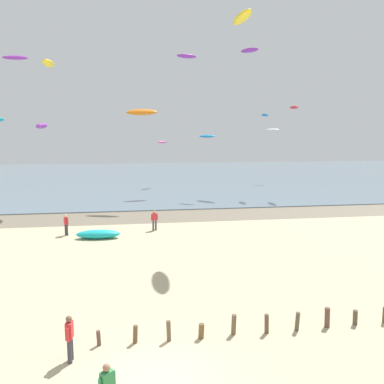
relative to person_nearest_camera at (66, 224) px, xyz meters
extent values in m
plane|color=#C6B58C|center=(6.13, -19.42, -0.92)|extent=(160.00, 160.00, 0.00)
cube|color=#7A6D59|center=(6.13, 6.07, -0.91)|extent=(120.00, 5.86, 0.01)
cube|color=slate|center=(6.13, 44.00, -0.87)|extent=(160.00, 70.00, 0.10)
cylinder|color=brown|center=(4.09, -17.01, -0.62)|extent=(0.18, 0.16, 0.60)
cylinder|color=brown|center=(5.47, -17.03, -0.57)|extent=(0.20, 0.18, 0.71)
cylinder|color=brown|center=(6.76, -17.07, -0.51)|extent=(0.19, 0.20, 0.83)
cylinder|color=brown|center=(8.05, -17.07, -0.62)|extent=(0.24, 0.23, 0.60)
cylinder|color=brown|center=(9.40, -16.96, -0.50)|extent=(0.21, 0.20, 0.83)
cylinder|color=brown|center=(10.74, -17.07, -0.52)|extent=(0.20, 0.18, 0.80)
cylinder|color=brown|center=(12.05, -17.05, -0.53)|extent=(0.20, 0.19, 0.79)
cylinder|color=brown|center=(13.41, -16.95, -0.51)|extent=(0.22, 0.26, 0.84)
cylinder|color=brown|center=(14.69, -16.94, -0.60)|extent=(0.22, 0.21, 0.65)
cylinder|color=brown|center=(16.02, -16.96, -0.57)|extent=(0.17, 0.16, 0.70)
cylinder|color=#383842|center=(-0.07, 0.09, -0.48)|extent=(0.16, 0.16, 0.88)
cylinder|color=#383842|center=(0.07, -0.09, -0.48)|extent=(0.16, 0.16, 0.88)
cube|color=red|center=(0.00, 0.00, 0.26)|extent=(0.39, 0.42, 0.60)
sphere|color=beige|center=(0.00, 0.00, 0.68)|extent=(0.22, 0.22, 0.22)
cylinder|color=red|center=(-0.15, 0.19, 0.21)|extent=(0.09, 0.09, 0.52)
cylinder|color=red|center=(0.15, -0.19, 0.21)|extent=(0.09, 0.09, 0.52)
cylinder|color=#383842|center=(3.19, -18.04, -0.48)|extent=(0.16, 0.16, 0.88)
cylinder|color=#383842|center=(3.21, -17.82, -0.48)|extent=(0.16, 0.16, 0.88)
cube|color=red|center=(3.20, -17.93, 0.26)|extent=(0.24, 0.37, 0.60)
sphere|color=brown|center=(3.20, -17.93, 0.68)|extent=(0.22, 0.22, 0.22)
cylinder|color=red|center=(3.18, -18.17, 0.21)|extent=(0.09, 0.09, 0.52)
cylinder|color=red|center=(3.22, -17.69, 0.21)|extent=(0.09, 0.09, 0.52)
cylinder|color=#4C4C56|center=(6.98, 0.60, -0.48)|extent=(0.16, 0.16, 0.88)
cylinder|color=#4C4C56|center=(7.20, 0.62, -0.48)|extent=(0.16, 0.16, 0.88)
cube|color=red|center=(7.09, 0.61, 0.26)|extent=(0.37, 0.24, 0.60)
sphere|color=tan|center=(7.09, 0.61, 0.68)|extent=(0.22, 0.22, 0.22)
cylinder|color=red|center=(6.85, 0.59, 0.21)|extent=(0.09, 0.09, 0.52)
cylinder|color=red|center=(7.33, 0.62, 0.21)|extent=(0.09, 0.09, 0.52)
cube|color=#338C4C|center=(4.71, -21.00, 0.26)|extent=(0.42, 0.40, 0.60)
sphere|color=#9E7051|center=(4.71, -21.00, 0.68)|extent=(0.22, 0.22, 0.22)
cylinder|color=#338C4C|center=(4.90, -20.85, 0.21)|extent=(0.09, 0.09, 0.52)
ellipsoid|color=#19B2B7|center=(2.61, -1.34, -0.58)|extent=(3.43, 1.42, 0.67)
ellipsoid|color=white|center=(28.32, 30.76, 7.98)|extent=(2.25, 1.96, 0.57)
ellipsoid|color=purple|center=(-7.66, 16.53, 15.79)|extent=(2.92, 1.10, 0.72)
ellipsoid|color=red|center=(25.64, 15.95, 10.56)|extent=(0.85, 2.33, 0.48)
ellipsoid|color=purple|center=(21.58, 22.38, 18.73)|extent=(2.63, 2.85, 0.73)
ellipsoid|color=purple|center=(12.94, 23.75, 17.96)|extent=(3.05, 1.65, 0.69)
ellipsoid|color=#E54C99|center=(9.75, 28.43, 6.03)|extent=(1.97, 2.35, 0.39)
ellipsoid|color=purple|center=(-3.60, 9.39, 7.97)|extent=(1.38, 3.31, 0.72)
ellipsoid|color=#2384D1|center=(22.07, 16.62, 9.61)|extent=(0.74, 2.02, 0.53)
ellipsoid|color=orange|center=(6.38, 11.95, 9.56)|extent=(3.70, 2.14, 0.98)
ellipsoid|color=yellow|center=(-0.94, 1.11, 12.58)|extent=(1.06, 2.72, 0.47)
ellipsoid|color=#2384D1|center=(14.36, 15.45, 6.95)|extent=(2.14, 1.68, 0.51)
ellipsoid|color=yellow|center=(13.29, -3.34, 15.29)|extent=(1.16, 3.32, 0.78)
camera|label=1|loc=(5.64, -30.91, 7.02)|focal=35.64mm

